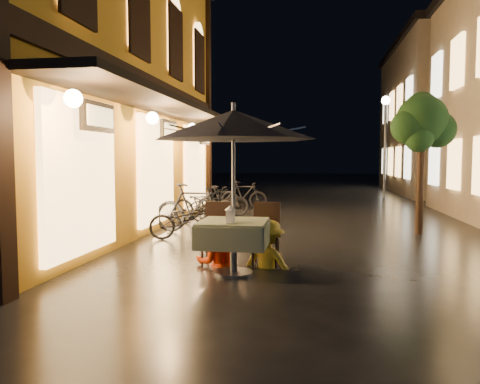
% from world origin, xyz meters
% --- Properties ---
extents(ground, '(90.00, 90.00, 0.00)m').
position_xyz_m(ground, '(0.00, 0.00, 0.00)').
color(ground, black).
rests_on(ground, ground).
extents(west_building, '(5.90, 11.40, 7.40)m').
position_xyz_m(west_building, '(-5.72, 4.00, 3.71)').
color(west_building, gold).
rests_on(west_building, ground).
extents(east_building_far, '(7.30, 10.30, 7.30)m').
position_xyz_m(east_building_far, '(7.49, 18.00, 3.66)').
color(east_building_far, tan).
rests_on(east_building_far, ground).
extents(street_tree, '(1.43, 1.20, 3.15)m').
position_xyz_m(street_tree, '(2.41, 4.51, 2.42)').
color(street_tree, black).
rests_on(street_tree, ground).
extents(streetlamp_far, '(0.36, 0.36, 4.23)m').
position_xyz_m(streetlamp_far, '(3.00, 14.00, 2.92)').
color(streetlamp_far, '#59595E').
rests_on(streetlamp_far, ground).
extents(cafe_table, '(0.99, 0.99, 0.78)m').
position_xyz_m(cafe_table, '(-1.04, 0.36, 0.59)').
color(cafe_table, '#59595E').
rests_on(cafe_table, ground).
extents(patio_umbrella, '(2.33, 2.33, 2.46)m').
position_xyz_m(patio_umbrella, '(-1.04, 0.36, 2.15)').
color(patio_umbrella, '#59595E').
rests_on(patio_umbrella, ground).
extents(cafe_chair_left, '(0.42, 0.42, 0.97)m').
position_xyz_m(cafe_chair_left, '(-1.44, 1.10, 0.54)').
color(cafe_chair_left, black).
rests_on(cafe_chair_left, ground).
extents(cafe_chair_right, '(0.42, 0.42, 0.97)m').
position_xyz_m(cafe_chair_right, '(-0.64, 1.10, 0.54)').
color(cafe_chair_right, black).
rests_on(cafe_chair_right, ground).
extents(table_lantern, '(0.16, 0.16, 0.25)m').
position_xyz_m(table_lantern, '(-1.04, 0.11, 0.92)').
color(table_lantern, white).
rests_on(table_lantern, cafe_table).
extents(person_orange, '(0.80, 0.68, 1.44)m').
position_xyz_m(person_orange, '(-1.39, 0.93, 0.72)').
color(person_orange, red).
rests_on(person_orange, ground).
extents(person_yellow, '(1.03, 0.79, 1.41)m').
position_xyz_m(person_yellow, '(-0.58, 0.91, 0.71)').
color(person_yellow, yellow).
rests_on(person_yellow, ground).
extents(bicycle_0, '(1.63, 0.97, 0.81)m').
position_xyz_m(bicycle_0, '(-2.49, 3.09, 0.41)').
color(bicycle_0, black).
rests_on(bicycle_0, ground).
extents(bicycle_1, '(1.89, 0.72, 1.11)m').
position_xyz_m(bicycle_1, '(-2.54, 3.87, 0.55)').
color(bicycle_1, black).
rests_on(bicycle_1, ground).
extents(bicycle_2, '(1.94, 1.19, 0.96)m').
position_xyz_m(bicycle_2, '(-2.66, 5.28, 0.48)').
color(bicycle_2, black).
rests_on(bicycle_2, ground).
extents(bicycle_3, '(1.52, 0.63, 0.88)m').
position_xyz_m(bicycle_3, '(-2.48, 6.94, 0.44)').
color(bicycle_3, black).
rests_on(bicycle_3, ground).
extents(bicycle_4, '(1.60, 1.08, 0.79)m').
position_xyz_m(bicycle_4, '(-2.83, 6.88, 0.40)').
color(bicycle_4, black).
rests_on(bicycle_4, ground).
extents(bicycle_5, '(1.54, 0.52, 0.91)m').
position_xyz_m(bicycle_5, '(-2.17, 8.96, 0.46)').
color(bicycle_5, black).
rests_on(bicycle_5, ground).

